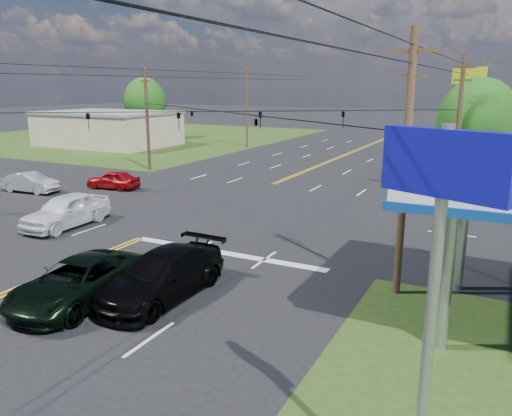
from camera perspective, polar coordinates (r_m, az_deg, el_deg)
The scene contains 20 objects.
ground at distance 32.29m, azimuth -3.99°, elevation 0.26°, with size 280.00×280.00×0.00m, color black.
grass_nw at distance 78.40m, azimuth -14.11°, elevation 7.93°, with size 46.00×48.00×0.03m, color #234114.
stop_bar at distance 23.23m, azimuth -3.52°, elevation -5.22°, with size 10.00×0.50×0.02m, color silver.
retail_nw at distance 67.49m, azimuth -16.54°, elevation 8.58°, with size 16.00×11.00×4.00m, color tan.
pole_se at distance 18.36m, azimuth 16.70°, elevation 4.91°, with size 1.60×0.28×9.50m.
pole_nw at distance 46.34m, azimuth -12.35°, elevation 10.27°, with size 1.60×0.28×9.50m.
pole_ne at distance 36.12m, azimuth 22.07°, elevation 8.64°, with size 1.60×0.28×9.50m.
pole_left_far at distance 62.21m, azimuth -1.06°, elevation 11.67°, with size 1.60×0.28×10.00m.
pole_right_far at distance 55.03m, azimuth 24.01°, elevation 10.20°, with size 1.60×0.28×10.00m.
span_wire_signals at distance 31.43m, azimuth -4.17°, elevation 10.95°, with size 26.00×18.00×1.13m.
power_lines at distance 29.71m, azimuth -6.33°, elevation 15.75°, with size 26.04×100.00×0.64m.
tree_right_a at distance 39.04m, azimuth 23.96°, elevation 8.72°, with size 5.70×5.70×8.18m.
tree_far_l at distance 76.13m, azimuth -12.59°, elevation 11.77°, with size 6.08×6.08×8.72m.
pickup_dkgreen at distance 19.06m, azimuth -19.65°, elevation -7.91°, with size 2.59×5.62×1.56m, color black.
suv_black at distance 18.67m, azimuth -10.69°, elevation -7.55°, with size 2.38×5.85×1.70m, color black.
pickup_white at distance 29.23m, azimuth -20.86°, elevation -0.26°, with size 2.14×5.32×1.81m, color white.
sedan_silver at distance 39.69m, azimuth -24.36°, elevation 2.68°, with size 1.52×4.37×1.44m, color silver.
sedan_red at distance 38.88m, azimuth -16.01°, elevation 3.13°, with size 1.63×4.06×1.38m, color #9D0B0F.
polesign_se at distance 8.26m, azimuth 20.20°, elevation -2.16°, with size 2.00×1.03×7.05m.
polesign_ne at distance 40.94m, azimuth 23.02°, elevation 12.02°, with size 2.41×0.92×8.86m.
Camera 1 is at (16.20, -14.88, 7.60)m, focal length 35.00 mm.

